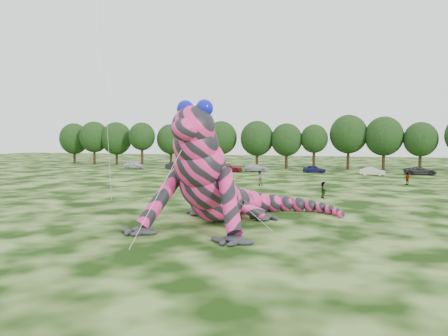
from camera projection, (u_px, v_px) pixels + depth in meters
name	position (u px, v px, depth m)	size (l,w,h in m)	color
ground	(216.00, 226.00, 30.13)	(240.00, 240.00, 0.00)	#16330A
inflatable_gecko	(221.00, 163.00, 31.72)	(14.43, 17.14, 8.57)	#EC2879
flying_kite	(100.00, 0.00, 35.41)	(2.95, 5.26, 19.75)	red
tree_0	(74.00, 143.00, 102.31)	(6.91, 6.22, 9.51)	black
tree_1	(94.00, 143.00, 99.35)	(6.74, 6.07, 9.81)	black
tree_2	(117.00, 143.00, 98.46)	(7.04, 6.34, 9.64)	black
tree_3	(142.00, 144.00, 94.71)	(5.81, 5.23, 9.44)	black
tree_4	(171.00, 145.00, 94.50)	(6.22, 5.60, 9.06)	black
tree_5	(199.00, 143.00, 92.30)	(7.16, 6.44, 9.80)	black
tree_6	(221.00, 144.00, 89.00)	(6.52, 5.86, 9.49)	black
tree_7	(257.00, 145.00, 86.91)	(6.68, 6.01, 9.48)	black
tree_8	(286.00, 146.00, 85.38)	(6.14, 5.53, 8.94)	black
tree_9	(314.00, 147.00, 84.18)	(5.27, 4.74, 8.68)	black
tree_10	(348.00, 142.00, 83.43)	(7.09, 6.38, 10.50)	black
tree_11	(384.00, 143.00, 81.20)	(7.01, 6.31, 10.07)	black
tree_12	(420.00, 147.00, 78.97)	(5.99, 5.39, 8.97)	black
car_0	(134.00, 165.00, 86.87)	(1.72, 4.28, 1.46)	silver
car_1	(178.00, 166.00, 83.26)	(1.61, 4.60, 1.52)	black
car_2	(229.00, 168.00, 77.89)	(2.32, 5.04, 1.40)	maroon
car_3	(257.00, 168.00, 78.82)	(1.83, 4.50, 1.31)	silver
car_4	(314.00, 169.00, 75.69)	(1.58, 3.93, 1.34)	#191A4B
car_5	(372.00, 171.00, 70.89)	(1.38, 3.97, 1.31)	silver
car_6	(420.00, 171.00, 71.34)	(2.30, 4.99, 1.39)	#29292C
spectator_5	(323.00, 190.00, 44.18)	(1.56, 0.50, 1.68)	gray
spectator_1	(259.00, 179.00, 55.42)	(0.91, 0.71, 1.87)	gray
spectator_3	(407.00, 179.00, 56.48)	(0.94, 0.39, 1.60)	gray
spectator_0	(204.00, 182.00, 52.02)	(0.65, 0.43, 1.80)	gray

